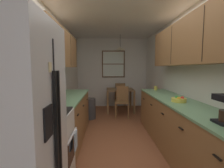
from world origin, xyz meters
name	(u,v)px	position (x,y,z in m)	size (l,w,h in m)	color
ground_plane	(117,132)	(0.00, 1.00, 0.00)	(12.00, 12.00, 0.00)	brown
wall_left	(54,76)	(-1.35, 1.00, 1.27)	(0.10, 9.00, 2.55)	white
wall_right	(177,76)	(1.35, 1.00, 1.27)	(0.10, 9.00, 2.55)	white
wall_back	(112,73)	(0.00, 3.65, 1.27)	(4.40, 0.10, 2.55)	white
ceiling_slab	(117,14)	(0.00, 1.00, 2.59)	(4.40, 9.00, 0.08)	white
refrigerator	(12,139)	(-0.97, -1.30, 0.90)	(0.70, 0.72, 1.80)	silver
stove_range	(44,148)	(-0.99, -0.62, 0.47)	(0.66, 0.61, 1.10)	white
microwave_over_range	(30,52)	(-1.11, -0.62, 1.63)	(0.39, 0.61, 0.35)	silver
counter_left	(68,118)	(-1.00, 0.68, 0.45)	(0.64, 1.98, 0.90)	olive
upper_cabinets_left	(58,49)	(-1.14, 0.63, 1.82)	(0.33, 2.06, 0.69)	olive
counter_right	(180,128)	(1.00, 0.04, 0.45)	(0.64, 3.32, 0.90)	olive
upper_cabinets_right	(194,41)	(1.14, -0.01, 1.87)	(0.33, 3.00, 0.75)	olive
dining_table	(120,93)	(0.24, 2.86, 0.63)	(0.89, 0.83, 0.75)	brown
dining_chair_near	(122,100)	(0.25, 2.24, 0.50)	(0.45, 0.45, 0.90)	olive
dining_chair_far	(120,94)	(0.30, 3.48, 0.50)	(0.43, 0.43, 0.90)	olive
pendant_light	(120,48)	(0.24, 2.86, 2.10)	(0.31, 0.31, 0.50)	black
back_window	(113,64)	(0.05, 3.58, 1.60)	(0.85, 0.05, 1.00)	brown
trash_bin	(90,108)	(-0.70, 2.05, 0.30)	(0.33, 0.33, 0.59)	#3F3F42
storage_canister	(54,100)	(-1.00, -0.17, 0.98)	(0.12, 0.12, 0.16)	red
dish_towel	(76,140)	(-0.64, -0.46, 0.50)	(0.02, 0.16, 0.24)	silver
mug_by_coffeemaker	(156,88)	(1.01, 1.46, 0.95)	(0.11, 0.07, 0.10)	#E5CC4C
fruit_bowl	(179,100)	(0.95, 0.02, 0.94)	(0.23, 0.23, 0.09)	#E5D14C
table_serving_bowl	(119,88)	(0.21, 2.84, 0.78)	(0.22, 0.22, 0.06)	#4C7299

